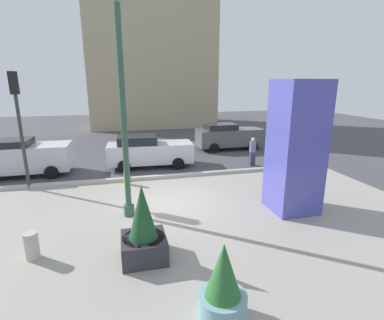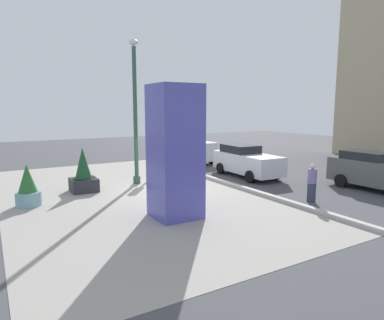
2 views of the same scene
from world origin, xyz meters
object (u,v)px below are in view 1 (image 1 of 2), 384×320
at_px(potted_plant_near_left, 223,288).
at_px(fire_hydrant, 127,177).
at_px(car_curb_west, 228,136).
at_px(car_intersection, 25,157).
at_px(pedestrian_crossing, 253,150).
at_px(car_far_lane, 149,151).
at_px(lamp_post, 124,116).
at_px(potted_plant_near_right, 143,231).
at_px(traffic_light_corner, 18,113).
at_px(art_pillar_blue, 296,148).
at_px(concrete_bollard, 32,246).

xyz_separation_m(potted_plant_near_left, fire_hydrant, (-1.61, 8.50, -0.34)).
relative_size(car_curb_west, car_intersection, 1.09).
bearing_deg(pedestrian_crossing, car_intersection, 174.67).
relative_size(car_far_lane, car_intersection, 1.11).
xyz_separation_m(lamp_post, car_far_lane, (1.29, 6.08, -2.60)).
height_order(potted_plant_near_right, pedestrian_crossing, potted_plant_near_right).
height_order(potted_plant_near_right, fire_hydrant, potted_plant_near_right).
distance_m(fire_hydrant, traffic_light_corner, 5.15).
height_order(potted_plant_near_right, car_curb_west, potted_plant_near_right).
bearing_deg(art_pillar_blue, traffic_light_corner, 155.07).
distance_m(lamp_post, art_pillar_blue, 5.97).
relative_size(lamp_post, traffic_light_corner, 1.43).
height_order(concrete_bollard, car_curb_west, car_curb_west).
relative_size(lamp_post, car_intersection, 1.70).
xyz_separation_m(fire_hydrant, car_far_lane, (1.28, 2.76, 0.50)).
bearing_deg(concrete_bollard, traffic_light_corner, 105.45).
bearing_deg(fire_hydrant, car_curb_west, 39.67).
height_order(potted_plant_near_left, car_intersection, car_intersection).
bearing_deg(potted_plant_near_right, car_far_lane, 83.60).
height_order(lamp_post, car_far_lane, lamp_post).
xyz_separation_m(concrete_bollard, car_curb_west, (9.67, 11.26, 0.53)).
relative_size(fire_hydrant, concrete_bollard, 1.00).
height_order(art_pillar_blue, traffic_light_corner, traffic_light_corner).
xyz_separation_m(art_pillar_blue, potted_plant_near_right, (-5.49, -1.89, -1.51)).
distance_m(concrete_bollard, car_intersection, 8.38).
xyz_separation_m(potted_plant_near_right, fire_hydrant, (-0.29, 6.04, -0.44)).
bearing_deg(car_far_lane, potted_plant_near_right, -96.40).
bearing_deg(car_curb_west, lamp_post, -127.68).
distance_m(car_curb_west, car_intersection, 12.38).
height_order(car_intersection, pedestrian_crossing, car_intersection).
bearing_deg(potted_plant_near_right, car_intersection, 120.62).
bearing_deg(car_curb_west, concrete_bollard, -130.67).
distance_m(lamp_post, car_far_lane, 6.73).
bearing_deg(concrete_bollard, potted_plant_near_left, -36.80).
height_order(lamp_post, fire_hydrant, lamp_post).
bearing_deg(fire_hydrant, potted_plant_near_left, -79.30).
distance_m(fire_hydrant, car_intersection, 5.57).
height_order(car_far_lane, pedestrian_crossing, car_far_lane).
relative_size(concrete_bollard, pedestrian_crossing, 0.47).
distance_m(concrete_bollard, traffic_light_corner, 6.75).
bearing_deg(potted_plant_near_left, pedestrian_crossing, 62.24).
distance_m(potted_plant_near_right, fire_hydrant, 6.06).
height_order(fire_hydrant, car_far_lane, car_far_lane).
xyz_separation_m(lamp_post, traffic_light_corner, (-4.19, 3.80, -0.16)).
xyz_separation_m(lamp_post, car_intersection, (-4.85, 5.98, -2.52)).
xyz_separation_m(traffic_light_corner, car_curb_west, (11.29, 5.40, -2.40)).
distance_m(art_pillar_blue, car_intersection, 12.72).
bearing_deg(traffic_light_corner, lamp_post, -42.22).
xyz_separation_m(traffic_light_corner, car_far_lane, (5.48, 2.28, -2.44)).
bearing_deg(car_far_lane, car_intersection, -179.10).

